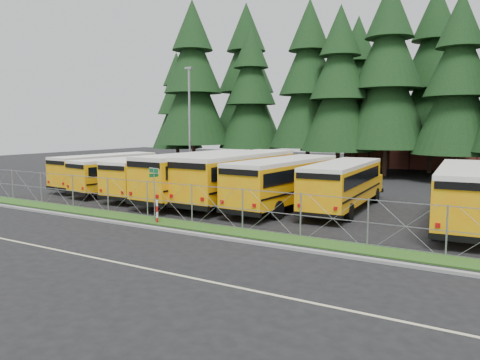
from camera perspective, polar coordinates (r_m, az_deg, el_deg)
name	(u,v)px	position (r m, az deg, el deg)	size (l,w,h in m)	color
ground	(219,222)	(24.40, -2.56, -5.08)	(120.00, 120.00, 0.00)	black
curb	(182,232)	(21.92, -7.05, -6.32)	(50.00, 0.25, 0.12)	gray
grass_verge	(200,227)	(23.02, -4.90, -5.73)	(50.00, 1.40, 0.06)	#1B4012
road_lane_line	(101,259)	(18.45, -16.56, -9.23)	(50.00, 0.12, 0.01)	beige
chainlink_fence	(208,205)	(23.40, -3.92, -3.10)	(44.00, 0.10, 2.00)	#989CA1
brick_building	(449,142)	(60.38, 24.11, 4.26)	(22.00, 10.00, 6.00)	maroon
bus_0	(109,171)	(38.25, -15.66, 1.01)	(2.42, 10.24, 2.68)	orange
bus_1	(131,175)	(35.33, -13.18, 0.57)	(2.35, 9.97, 2.61)	orange
bus_2	(161,177)	(33.25, -9.67, 0.37)	(2.45, 10.37, 2.72)	orange
bus_3	(205,177)	(30.81, -4.24, 0.38)	(2.87, 12.15, 3.18)	orange
bus_4	(241,178)	(29.84, 0.18, 0.22)	(2.90, 12.27, 3.22)	orange
bus_5	(287,184)	(28.09, 5.72, -0.44)	(2.70, 11.43, 3.00)	orange
bus_6	(344,186)	(28.03, 12.59, -0.75)	(2.56, 10.83, 2.84)	orange
bus_east	(467,197)	(25.31, 25.98, -1.86)	(2.72, 11.51, 3.02)	orange
street_sign	(154,183)	(24.24, -10.43, -0.39)	(0.82, 0.54, 2.81)	#989CA1
striped_bollard	(157,212)	(24.16, -10.08, -3.84)	(0.11, 0.11, 1.20)	#B20C0C
light_standard	(190,119)	(42.94, -6.17, 7.38)	(0.70, 0.35, 10.14)	#989CA1
conifer_0	(177,109)	(60.21, -7.68, 8.59)	(6.33, 6.33, 14.01)	black
conifer_1	(193,85)	(54.66, -5.75, 11.43)	(8.58, 8.58, 18.99)	black
conifer_2	(251,98)	(53.61, 1.36, 10.00)	(7.28, 7.28, 16.09)	black
conifer_3	(309,87)	(50.43, 8.38, 11.19)	(8.11, 8.11, 17.94)	black
conifer_4	(339,91)	(47.50, 12.01, 10.55)	(7.48, 7.48, 16.54)	black
conifer_5	(388,79)	(47.64, 17.57, 11.63)	(8.42, 8.42, 18.62)	black
conifer_6	(458,87)	(45.32, 25.02, 10.19)	(7.43, 7.43, 16.42)	black
conifer_10	(246,85)	(60.02, 0.75, 11.54)	(9.06, 9.06, 20.04)	black
conifer_11	(357,93)	(55.70, 14.06, 10.23)	(7.76, 7.76, 17.16)	black
conifer_12	(434,80)	(52.75, 22.52, 11.21)	(8.65, 8.65, 19.13)	black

